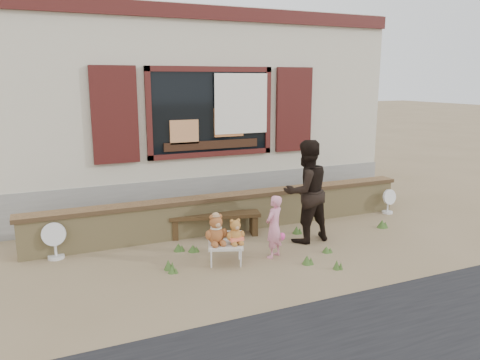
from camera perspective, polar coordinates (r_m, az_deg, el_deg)
name	(u,v)px	position (r m, az deg, el deg)	size (l,w,h in m)	color
ground	(255,248)	(7.64, 1.83, -8.23)	(80.00, 80.00, 0.00)	brown
shopfront	(174,108)	(11.39, -8.01, 8.74)	(8.04, 5.13, 4.00)	#B0A98F
brick_wall	(231,212)	(8.40, -1.10, -3.86)	(7.10, 0.36, 0.67)	tan
bench	(215,220)	(8.10, -3.09, -4.85)	(1.60, 0.70, 0.40)	#342312
folding_chair	(226,245)	(6.92, -1.77, -7.98)	(0.63, 0.59, 0.31)	beige
teddy_bear_left	(216,229)	(6.84, -2.96, -5.97)	(0.33, 0.29, 0.46)	brown
teddy_bear_right	(235,231)	(6.85, -0.60, -6.23)	(0.28, 0.24, 0.38)	#945F29
child	(274,227)	(7.12, 4.17, -5.69)	(0.35, 0.23, 0.97)	pink
adult	(306,191)	(7.79, 8.04, -1.38)	(0.83, 0.65, 1.71)	black
fan_left	(55,240)	(7.63, -21.65, -6.86)	(0.37, 0.24, 0.57)	silver
fan_right	(388,201)	(9.91, 17.60, -2.48)	(0.31, 0.21, 0.50)	silver
grass_tufts	(277,245)	(7.58, 4.51, -7.91)	(4.25, 1.75, 0.15)	#3A5A24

